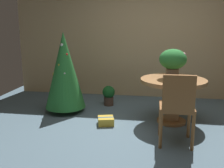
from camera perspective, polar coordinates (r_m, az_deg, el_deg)
name	(u,v)px	position (r m, az deg, el deg)	size (l,w,h in m)	color
ground_plane	(147,135)	(3.86, 7.62, -11.02)	(6.60, 6.60, 0.00)	slate
back_wall_panel	(152,37)	(5.75, 8.66, 10.07)	(6.00, 0.10, 2.60)	tan
round_dining_table	(173,91)	(4.27, 13.10, -1.51)	(1.03, 1.03, 0.72)	#9E6B3D
flower_vase	(173,61)	(4.24, 13.11, 5.01)	(0.43, 0.43, 0.47)	#665B51
wooden_chair_near	(177,105)	(3.45, 14.02, -4.48)	(0.44, 0.45, 0.96)	brown
holiday_tree	(64,70)	(4.74, -10.32, 2.95)	(0.72, 0.72, 1.44)	brown
gift_box_gold	(106,121)	(4.20, -1.35, -8.04)	(0.30, 0.29, 0.12)	gold
potted_plant	(109,95)	(5.14, -0.73, -2.33)	(0.24, 0.24, 0.39)	#4C382D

